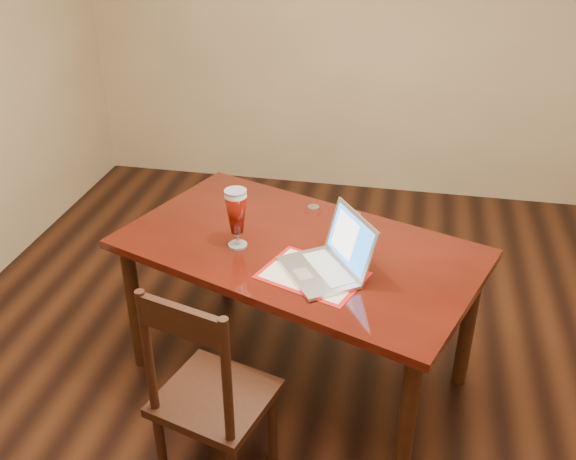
# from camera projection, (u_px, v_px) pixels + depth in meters

# --- Properties ---
(ground) EXTENTS (5.00, 5.00, 0.00)m
(ground) POSITION_uv_depth(u_px,v_px,m) (318.00, 396.00, 3.26)
(ground) COLOR black
(ground) RESTS_ON ground
(room_shell) EXTENTS (4.51, 5.01, 2.71)m
(room_shell) POSITION_uv_depth(u_px,v_px,m) (329.00, 46.00, 2.40)
(room_shell) COLOR tan
(room_shell) RESTS_ON ground
(dining_table) EXTENTS (1.89, 1.47, 1.08)m
(dining_table) POSITION_uv_depth(u_px,v_px,m) (298.00, 261.00, 3.07)
(dining_table) COLOR #451009
(dining_table) RESTS_ON ground
(dining_chair) EXTENTS (0.53, 0.52, 1.03)m
(dining_chair) POSITION_uv_depth(u_px,v_px,m) (210.00, 397.00, 2.59)
(dining_chair) COLOR black
(dining_chair) RESTS_ON ground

